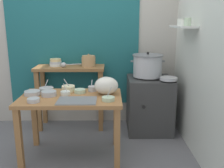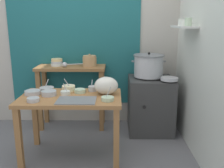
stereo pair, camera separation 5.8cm
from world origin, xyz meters
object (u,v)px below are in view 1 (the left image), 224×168
prep_bowl_7 (65,93)px  prep_bowl_5 (80,91)px  prep_bowl_1 (33,100)px  prep_bowl_4 (68,88)px  ladle (65,65)px  back_shelf_table (70,82)px  clay_pot (89,61)px  prep_bowl_6 (93,88)px  prep_bowl_8 (108,99)px  stove_block (149,104)px  wide_pan (169,79)px  prep_bowl_2 (32,93)px  prep_table (71,106)px  bowl_stack_enamel (56,63)px  serving_tray (77,101)px  steamer_pot (148,65)px  plastic_bag (106,86)px  prep_bowl_0 (49,93)px  prep_bowl_3 (46,89)px

prep_bowl_7 → prep_bowl_5: bearing=27.9°
prep_bowl_1 → prep_bowl_4: 0.50m
ladle → prep_bowl_5: size_ratio=2.31×
back_shelf_table → clay_pot: 0.40m
prep_bowl_6 → prep_bowl_7: prep_bowl_7 is taller
prep_bowl_4 → prep_bowl_8: (0.47, -0.37, -0.01)m
back_shelf_table → prep_bowl_4: bearing=-83.4°
stove_block → wide_pan: 0.50m
stove_block → prep_bowl_2: (-1.41, -0.67, 0.36)m
prep_table → bowl_stack_enamel: bowl_stack_enamel is taller
clay_pot → serving_tray: clay_pot is taller
prep_table → serving_tray: bearing=-62.6°
ladle → prep_bowl_7: bearing=-80.3°
wide_pan → steamer_pot: bearing=136.8°
prep_bowl_4 → plastic_bag: bearing=-16.8°
clay_pot → prep_bowl_2: bearing=-125.3°
bowl_stack_enamel → prep_bowl_2: size_ratio=1.00×
steamer_pot → clay_pot: (-0.81, 0.11, 0.04)m
back_shelf_table → prep_bowl_0: 0.84m
prep_bowl_6 → steamer_pot: bearing=36.7°
steamer_pot → prep_bowl_3: steamer_pot is taller
prep_bowl_1 → prep_bowl_4: size_ratio=0.82×
serving_tray → prep_bowl_5: 0.30m
bowl_stack_enamel → prep_bowl_1: 1.10m
clay_pot → prep_bowl_1: 1.18m
steamer_pot → prep_bowl_1: 1.61m
prep_bowl_5 → prep_bowl_2: bearing=-171.4°
steamer_pot → prep_bowl_8: (-0.53, -0.90, -0.19)m
prep_bowl_6 → prep_bowl_5: bearing=-151.6°
prep_bowl_1 → serving_tray: bearing=3.8°
clay_pot → prep_bowl_3: clay_pot is taller
bowl_stack_enamel → prep_bowl_6: bearing=-50.5°
prep_bowl_1 → ladle: bearing=81.0°
prep_bowl_0 → prep_bowl_1: 0.24m
back_shelf_table → steamer_pot: size_ratio=2.09×
serving_tray → wide_pan: wide_pan is taller
serving_tray → prep_bowl_3: bearing=136.4°
prep_bowl_2 → prep_bowl_8: (0.84, -0.21, -0.00)m
steamer_pot → prep_bowl_3: bearing=-157.3°
back_shelf_table → serving_tray: bearing=-77.8°
stove_block → prep_bowl_3: bearing=-158.7°
serving_tray → prep_bowl_1: 0.44m
plastic_bag → prep_bowl_6: (-0.16, 0.13, -0.07)m
back_shelf_table → prep_bowl_1: bearing=-101.6°
stove_block → bowl_stack_enamel: 1.44m
back_shelf_table → wide_pan: (1.31, -0.34, 0.12)m
stove_block → prep_bowl_3: 1.44m
prep_bowl_3 → prep_bowl_8: 0.82m
prep_table → back_shelf_table: back_shelf_table is taller
ladle → prep_bowl_1: 1.01m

